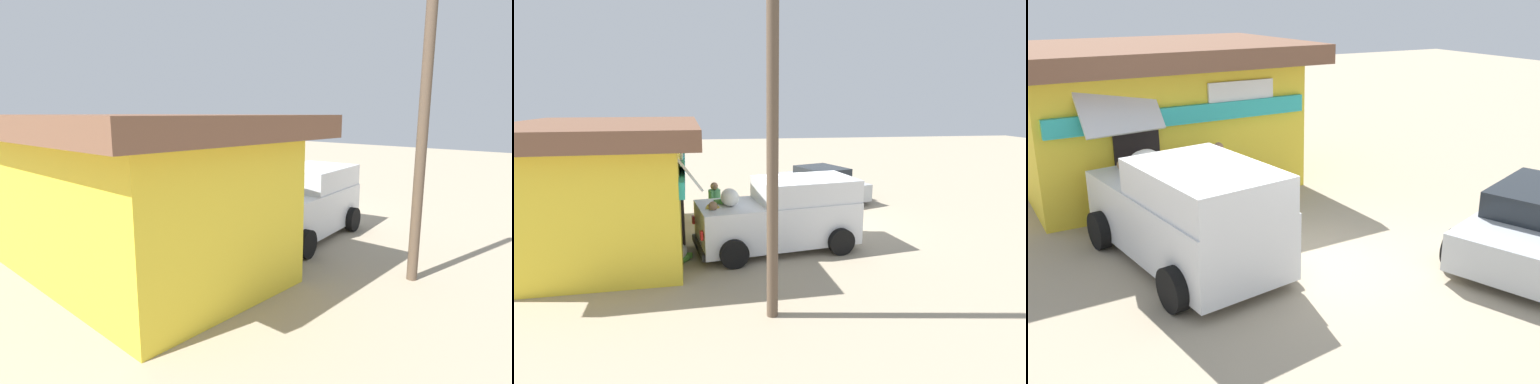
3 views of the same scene
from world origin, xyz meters
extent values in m
plane|color=tan|center=(0.00, 0.00, 0.00)|extent=(60.00, 60.00, 0.00)
cube|color=yellow|center=(-0.90, 5.32, 1.42)|extent=(5.93, 3.94, 2.83)
cube|color=#2DB7B2|center=(-0.80, 3.44, 1.98)|extent=(5.46, 0.40, 0.36)
cube|color=black|center=(-1.84, 3.42, 1.00)|extent=(0.90, 0.11, 2.00)
cube|color=white|center=(0.46, 3.52, 2.27)|extent=(1.50, 0.14, 0.60)
cube|color=brown|center=(-0.90, 5.32, 3.04)|extent=(6.93, 4.94, 0.42)
cube|color=silver|center=(-1.74, 1.04, 0.72)|extent=(2.39, 4.26, 1.07)
cube|color=silver|center=(-1.61, 0.29, 1.54)|extent=(2.06, 2.74, 0.57)
cube|color=black|center=(-1.40, -0.89, 1.51)|extent=(1.46, 0.33, 0.43)
cube|color=silver|center=(-2.13, 3.33, 2.27)|extent=(1.64, 0.92, 0.92)
ellipsoid|color=silver|center=(-2.02, 2.25, 1.46)|extent=(0.50, 0.42, 0.42)
ellipsoid|color=silver|center=(-1.96, 2.27, 1.47)|extent=(0.51, 0.43, 0.43)
cylinder|color=#53AE46|center=(-1.77, 2.40, 1.32)|extent=(0.16, 0.22, 0.13)
cylinder|color=#53923B|center=(-1.73, 2.52, 1.31)|extent=(0.19, 0.28, 0.11)
cube|color=black|center=(-2.09, 3.06, 0.27)|extent=(1.63, 0.36, 0.16)
cube|color=red|center=(-2.75, 2.96, 0.77)|extent=(0.15, 0.08, 0.20)
cube|color=red|center=(-1.42, 3.19, 0.77)|extent=(0.15, 0.08, 0.20)
cylinder|color=black|center=(-2.42, -0.47, 0.34)|extent=(0.33, 0.70, 0.67)
cylinder|color=black|center=(-0.58, -0.15, 0.34)|extent=(0.33, 0.70, 0.67)
cylinder|color=black|center=(-2.89, 2.23, 0.34)|extent=(0.33, 0.70, 0.67)
cylinder|color=black|center=(-1.05, 2.55, 0.34)|extent=(0.33, 0.70, 0.67)
cylinder|color=black|center=(2.10, -1.25, 0.32)|extent=(0.67, 0.43, 0.63)
cylinder|color=black|center=(4.61, -0.30, 0.32)|extent=(0.67, 0.43, 0.63)
cylinder|color=#4C4C51|center=(-0.29, 2.56, 0.39)|extent=(0.15, 0.15, 0.78)
cylinder|color=#4C4C51|center=(-0.62, 2.67, 0.39)|extent=(0.15, 0.15, 0.78)
cylinder|color=#4C9959|center=(-0.46, 2.61, 1.06)|extent=(0.43, 0.43, 0.56)
sphere|color=#8C6647|center=(-0.46, 2.61, 1.45)|extent=(0.21, 0.21, 0.21)
cylinder|color=#4C9959|center=(-0.23, 2.53, 1.08)|extent=(0.09, 0.09, 0.53)
cylinder|color=#4C9959|center=(-0.68, 2.70, 1.08)|extent=(0.09, 0.09, 0.53)
cylinder|color=navy|center=(-1.85, 2.57, 0.40)|extent=(0.15, 0.15, 0.81)
cylinder|color=navy|center=(-1.90, 2.91, 0.40)|extent=(0.15, 0.15, 0.81)
cylinder|color=gold|center=(-2.05, 2.71, 1.03)|extent=(0.66, 0.43, 0.66)
sphere|color=#8C6647|center=(-2.29, 2.67, 1.34)|extent=(0.22, 0.22, 0.22)
cylinder|color=gold|center=(-2.19, 2.45, 0.98)|extent=(0.09, 0.09, 0.54)
cylinder|color=gold|center=(-2.26, 2.92, 0.98)|extent=(0.09, 0.09, 0.54)
ellipsoid|color=silver|center=(-2.18, 3.62, 0.25)|extent=(0.90, 0.80, 0.49)
cylinder|color=#72B43C|center=(-2.38, 3.69, 0.06)|extent=(0.35, 0.27, 0.12)
cylinder|color=green|center=(-2.16, 3.78, 0.06)|extent=(0.23, 0.35, 0.11)
cylinder|color=olive|center=(-2.19, 3.47, 0.07)|extent=(0.28, 0.30, 0.15)
cylinder|color=#57A031|center=(-2.11, 3.35, 0.07)|extent=(0.19, 0.29, 0.14)
cylinder|color=#5DAD3F|center=(-2.34, 3.38, 0.06)|extent=(0.26, 0.23, 0.13)
cylinder|color=#BF3F33|center=(0.76, 3.04, 0.17)|extent=(0.28, 0.28, 0.35)
camera|label=1|loc=(-8.43, 9.41, 3.28)|focal=28.80mm
camera|label=2|loc=(-11.84, 2.73, 3.78)|focal=28.96mm
camera|label=3|loc=(-4.47, -7.61, 4.26)|focal=40.66mm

